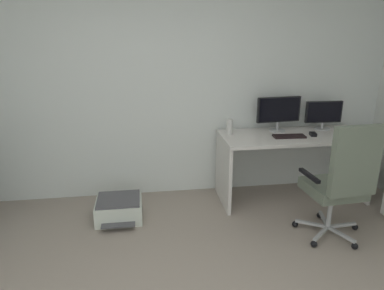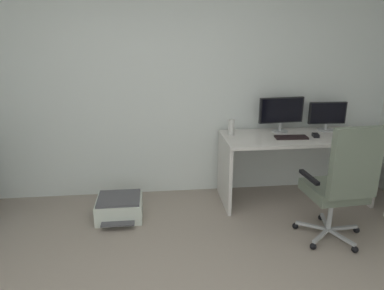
# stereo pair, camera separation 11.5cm
# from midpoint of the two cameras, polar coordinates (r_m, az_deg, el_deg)

# --- Properties ---
(wall_back) EXTENTS (5.49, 0.10, 2.65)m
(wall_back) POSITION_cam_midpoint_polar(r_m,az_deg,el_deg) (4.04, -7.59, 10.10)
(wall_back) COLOR silver
(wall_back) RESTS_ON ground
(desk) EXTENTS (1.62, 0.67, 0.76)m
(desk) POSITION_cam_midpoint_polar(r_m,az_deg,el_deg) (4.14, 15.01, -0.97)
(desk) COLOR silver
(desk) RESTS_ON ground
(monitor_main) EXTENTS (0.51, 0.18, 0.39)m
(monitor_main) POSITION_cam_midpoint_polar(r_m,az_deg,el_deg) (4.13, 12.85, 5.29)
(monitor_main) COLOR #B2B5B7
(monitor_main) RESTS_ON desk
(monitor_secondary) EXTENTS (0.43, 0.18, 0.33)m
(monitor_secondary) POSITION_cam_midpoint_polar(r_m,az_deg,el_deg) (4.36, 19.50, 4.75)
(monitor_secondary) COLOR #B2B5B7
(monitor_secondary) RESTS_ON desk
(keyboard) EXTENTS (0.35, 0.15, 0.02)m
(keyboard) POSITION_cam_midpoint_polar(r_m,az_deg,el_deg) (3.96, 14.41, 1.35)
(keyboard) COLOR black
(keyboard) RESTS_ON desk
(computer_mouse) EXTENTS (0.08, 0.11, 0.03)m
(computer_mouse) POSITION_cam_midpoint_polar(r_m,az_deg,el_deg) (4.09, 17.92, 1.65)
(computer_mouse) COLOR black
(computer_mouse) RESTS_ON desk
(desktop_speaker) EXTENTS (0.07, 0.07, 0.17)m
(desktop_speaker) POSITION_cam_midpoint_polar(r_m,az_deg,el_deg) (3.95, 5.16, 2.92)
(desktop_speaker) COLOR silver
(desktop_speaker) RESTS_ON desk
(office_chair) EXTENTS (0.61, 0.63, 1.13)m
(office_chair) POSITION_cam_midpoint_polar(r_m,az_deg,el_deg) (3.40, 21.81, -5.19)
(office_chair) COLOR #B7BABC
(office_chair) RESTS_ON ground
(printer) EXTENTS (0.46, 0.50, 0.22)m
(printer) POSITION_cam_midpoint_polar(r_m,az_deg,el_deg) (3.81, -12.38, -9.86)
(printer) COLOR silver
(printer) RESTS_ON ground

